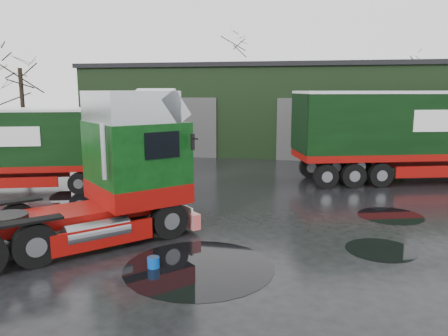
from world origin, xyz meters
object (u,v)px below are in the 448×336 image
(hero_tractor, at_px, (70,169))
(wash_bucket, at_px, (153,262))
(warehouse, at_px, (310,108))
(trailer_left, at_px, (14,150))
(lorry_right, at_px, (429,136))
(tree_back_b, at_px, (398,98))
(tree_back_a, at_px, (232,87))
(tree_left, at_px, (22,94))

(hero_tractor, relative_size, wash_bucket, 23.49)
(warehouse, relative_size, wash_bucket, 103.32)
(trailer_left, xyz_separation_m, wash_bucket, (9.24, -6.99, -1.73))
(warehouse, height_order, wash_bucket, warehouse)
(lorry_right, distance_m, wash_bucket, 16.45)
(trailer_left, height_order, lorry_right, lorry_right)
(trailer_left, relative_size, wash_bucket, 38.56)
(warehouse, distance_m, hero_tractor, 23.92)
(trailer_left, distance_m, tree_back_b, 34.31)
(trailer_left, xyz_separation_m, tree_back_a, (4.77, 27.24, 2.87))
(tree_back_a, bearing_deg, wash_bucket, -82.56)
(lorry_right, distance_m, tree_back_a, 25.36)
(trailer_left, xyz_separation_m, tree_left, (-6.23, 9.24, 2.37))
(wash_bucket, bearing_deg, tree_back_a, 97.44)
(tree_back_b, bearing_deg, warehouse, -128.66)
(wash_bucket, bearing_deg, lorry_right, 54.26)
(wash_bucket, distance_m, tree_left, 22.80)
(hero_tractor, distance_m, tree_back_b, 36.07)
(trailer_left, height_order, wash_bucket, trailer_left)
(warehouse, xyz_separation_m, trailer_left, (-12.77, -17.24, -1.28))
(trailer_left, height_order, tree_back_b, tree_back_b)
(lorry_right, bearing_deg, warehouse, -169.21)
(warehouse, height_order, trailer_left, warehouse)
(hero_tractor, distance_m, trailer_left, 8.52)
(wash_bucket, xyz_separation_m, tree_back_a, (-4.47, 34.24, 4.60))
(hero_tractor, bearing_deg, wash_bucket, 20.58)
(tree_back_a, distance_m, tree_back_b, 16.03)
(tree_back_a, bearing_deg, tree_left, -121.43)
(lorry_right, xyz_separation_m, wash_bucket, (-9.53, -13.24, -2.12))
(wash_bucket, bearing_deg, tree_left, 133.62)
(lorry_right, distance_m, tree_left, 25.26)
(warehouse, relative_size, tree_back_a, 3.41)
(warehouse, distance_m, wash_bucket, 24.68)
(warehouse, relative_size, trailer_left, 2.68)
(warehouse, relative_size, tree_back_b, 4.32)
(hero_tractor, bearing_deg, warehouse, 117.41)
(warehouse, bearing_deg, tree_left, -157.17)
(tree_back_a, bearing_deg, warehouse, -51.34)
(tree_left, bearing_deg, tree_back_b, 33.69)
(tree_left, distance_m, tree_back_a, 21.10)
(wash_bucket, height_order, tree_back_b, tree_back_b)
(trailer_left, relative_size, tree_left, 1.42)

